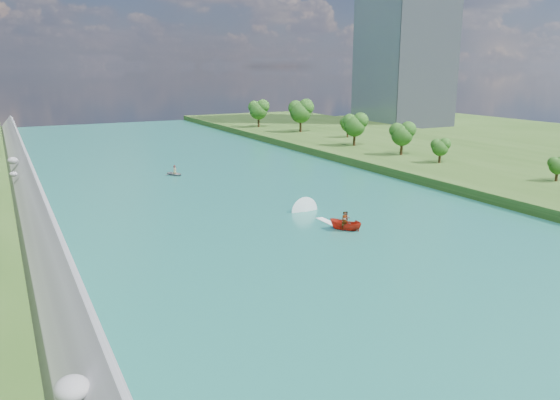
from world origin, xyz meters
TOP-DOWN VIEW (x-y plane):
  - ground at (0.00, 0.00)m, footprint 260.00×260.00m
  - river_water at (0.00, 20.00)m, footprint 55.00×240.00m
  - berm_east at (49.50, 20.00)m, footprint 44.00×240.00m
  - riprap_bank at (-25.84, 18.97)m, footprint 4.53×236.00m
  - office_tower at (82.50, 95.00)m, footprint 22.00×22.00m
  - trees_east at (37.24, 24.19)m, footprint 15.71×141.73m
  - motorboat at (4.45, 11.42)m, footprint 3.60×18.58m
  - raft at (-3.08, 47.95)m, footprint 3.35×3.83m

SIDE VIEW (x-z plane):
  - ground at x=0.00m, z-range 0.00..0.00m
  - river_water at x=0.00m, z-range 0.00..0.10m
  - raft at x=-3.08m, z-range -0.34..1.30m
  - motorboat at x=4.45m, z-range -0.42..1.78m
  - berm_east at x=49.50m, z-range 0.00..1.50m
  - riprap_bank at x=-25.84m, z-range -0.23..3.82m
  - trees_east at x=37.24m, z-range 0.57..11.41m
  - office_tower at x=82.50m, z-range 0.00..60.00m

